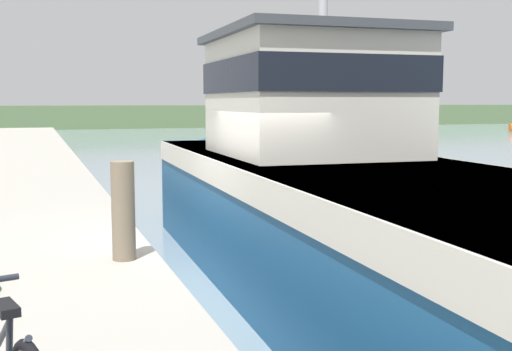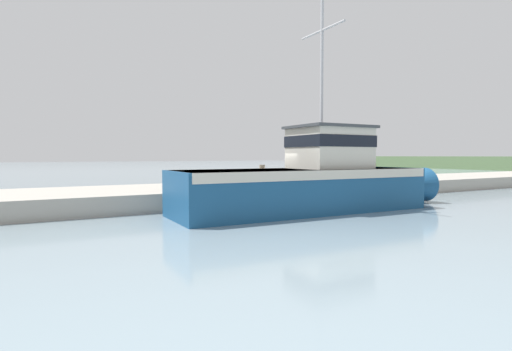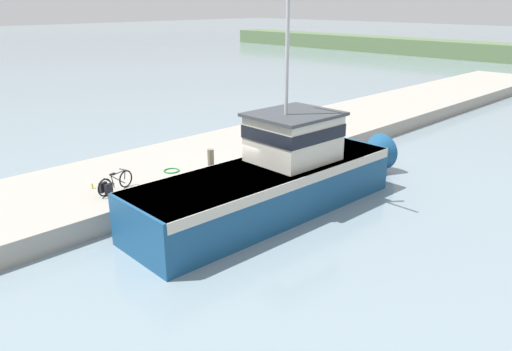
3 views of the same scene
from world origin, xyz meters
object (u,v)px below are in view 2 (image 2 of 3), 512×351
object	(u,v)px
fishing_boat_main	(315,180)
water_bottle_by_bike	(164,187)
mooring_post	(262,176)
bicycle_touring	(178,182)

from	to	relation	value
fishing_boat_main	water_bottle_by_bike	xyz separation A→B (m)	(-5.17, -5.10, -0.45)
mooring_post	water_bottle_by_bike	size ratio (longest dim) A/B	5.58
mooring_post	water_bottle_by_bike	bearing A→B (deg)	-116.57
fishing_boat_main	bicycle_touring	world-z (taller)	fishing_boat_main
mooring_post	water_bottle_by_bike	distance (m)	4.77
fishing_boat_main	mooring_post	distance (m)	3.17
bicycle_touring	mooring_post	bearing A→B (deg)	58.59
bicycle_touring	fishing_boat_main	bearing A→B (deg)	33.40
fishing_boat_main	water_bottle_by_bike	distance (m)	7.27
bicycle_touring	mooring_post	xyz separation A→B (m)	(1.11, 3.92, 0.22)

